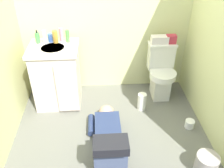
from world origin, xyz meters
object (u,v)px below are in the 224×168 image
vanity_cabinet (57,75)px  toiletry_bag (171,39)px  faucet (54,38)px  paper_towel_roll (142,102)px  bottle_amber (55,37)px  trash_can (206,165)px  bottle_blue (50,38)px  toilet_paper_roll (190,124)px  tissue_box (160,40)px  bottle_clear (45,37)px  person_plumber (108,138)px  bottle_pink (61,35)px  soap_dispenser (38,38)px  bottle_green (68,36)px  toilet (161,72)px

vanity_cabinet → toiletry_bag: bearing=6.6°
faucet → paper_towel_roll: size_ratio=0.42×
bottle_amber → trash_can: size_ratio=0.69×
bottle_blue → trash_can: bearing=-41.5°
vanity_cabinet → faucet: bearing=91.3°
vanity_cabinet → toilet_paper_roll: bearing=-21.1°
trash_can → toilet_paper_roll: trash_can is taller
tissue_box → toilet_paper_roll: tissue_box is taller
faucet → bottle_clear: bearing=-156.3°
person_plumber → paper_towel_roll: 0.82m
toiletry_bag → trash_can: toiletry_bag is taller
toilet_paper_roll → bottle_pink: bearing=152.8°
toiletry_bag → paper_towel_roll: size_ratio=0.52×
soap_dispenser → bottle_blue: (0.15, 0.03, -0.02)m
tissue_box → bottle_green: size_ratio=1.39×
bottle_green → soap_dispenser: bearing=-179.8°
toilet → vanity_cabinet: vanity_cabinet is taller
vanity_cabinet → paper_towel_roll: bearing=-12.4°
paper_towel_roll → toiletry_bag: bearing=45.4°
soap_dispenser → bottle_blue: soap_dispenser is taller
bottle_clear → bottle_green: size_ratio=1.08×
faucet → paper_towel_roll: (1.09, -0.38, -0.75)m
faucet → bottle_green: size_ratio=0.63×
bottle_blue → bottle_pink: size_ratio=0.59×
faucet → toiletry_bag: faucet is taller
soap_dispenser → toilet_paper_roll: (1.80, -0.75, -0.84)m
bottle_clear → bottle_amber: 0.13m
trash_can → tissue_box: bearing=98.2°
bottle_blue → bottle_clear: bearing=-136.7°
person_plumber → toilet_paper_roll: 1.04m
bottle_amber → trash_can: bearing=-42.1°
soap_dispenser → trash_can: (1.74, -1.38, -0.77)m
person_plumber → bottle_pink: bottle_pink is taller
tissue_box → bottle_blue: bearing=-179.3°
person_plumber → faucet: bearing=120.2°
tissue_box → bottle_green: 1.17m
vanity_cabinet → faucet: 0.47m
bottle_clear → tissue_box: bearing=2.8°
bottle_amber → faucet: bearing=138.2°
bottle_blue → faucet: bearing=-10.8°
toiletry_bag → paper_towel_roll: 0.90m
faucet → bottle_green: (0.17, -0.02, 0.03)m
tissue_box → toiletry_bag: toiletry_bag is taller
bottle_green → person_plumber: bearing=-67.1°
tissue_box → toiletry_bag: size_ratio=1.77×
faucet → paper_towel_roll: bearing=-19.5°
bottle_green → trash_can: (1.37, -1.38, -0.79)m
toiletry_bag → soap_dispenser: size_ratio=0.75×
bottle_clear → faucet: bearing=23.7°
paper_towel_roll → bottle_green: bearing=158.2°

